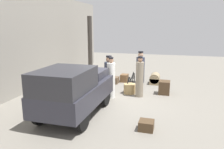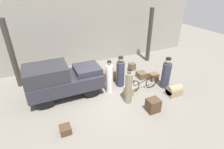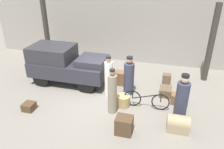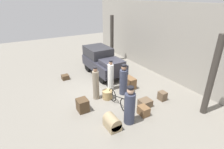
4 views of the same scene
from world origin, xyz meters
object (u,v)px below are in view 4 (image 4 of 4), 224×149
(trunk_umber_medium, at_px, (130,83))
(trunk_barrel_dark, at_px, (112,123))
(bicycle, at_px, (118,100))
(porter_lifting_near_truck, at_px, (130,107))
(porter_carrying_trunk, at_px, (123,81))
(truck, at_px, (102,60))
(porter_with_bicycle, at_px, (96,84))
(wicker_basket, at_px, (107,95))
(porter_standing_middle, at_px, (111,76))
(trunk_large_brown, at_px, (162,96))
(suitcase_black_upright, at_px, (83,105))
(suitcase_tan_flat, at_px, (65,77))
(trunk_wicker_pale, at_px, (145,103))
(suitcase_small_leather, at_px, (144,111))

(trunk_umber_medium, bearing_deg, trunk_barrel_dark, -47.18)
(bicycle, xyz_separation_m, porter_lifting_near_truck, (1.21, -0.23, 0.40))
(porter_carrying_trunk, xyz_separation_m, trunk_umber_medium, (-0.38, 0.70, -0.44))
(porter_lifting_near_truck, xyz_separation_m, trunk_umber_medium, (-2.43, 1.79, -0.44))
(truck, distance_m, porter_with_bicycle, 3.14)
(wicker_basket, height_order, porter_standing_middle, porter_standing_middle)
(truck, xyz_separation_m, trunk_umber_medium, (2.55, 0.40, -0.62))
(porter_with_bicycle, distance_m, trunk_large_brown, 3.37)
(truck, height_order, porter_with_bicycle, porter_with_bicycle)
(porter_carrying_trunk, relative_size, trunk_large_brown, 3.81)
(bicycle, height_order, suitcase_black_upright, bicycle)
(bicycle, xyz_separation_m, suitcase_tan_flat, (-4.16, -1.28, -0.20))
(trunk_barrel_dark, height_order, trunk_large_brown, trunk_barrel_dark)
(suitcase_tan_flat, distance_m, trunk_umber_medium, 4.08)
(bicycle, distance_m, porter_standing_middle, 1.75)
(porter_with_bicycle, relative_size, trunk_large_brown, 3.95)
(trunk_large_brown, height_order, suitcase_black_upright, suitcase_black_upright)
(porter_with_bicycle, height_order, trunk_barrel_dark, porter_with_bicycle)
(trunk_large_brown, xyz_separation_m, suitcase_black_upright, (-1.16, -3.78, 0.07))
(wicker_basket, relative_size, trunk_large_brown, 1.18)
(porter_standing_middle, bearing_deg, bicycle, -18.39)
(porter_lifting_near_truck, distance_m, trunk_umber_medium, 3.05)
(suitcase_tan_flat, height_order, trunk_wicker_pale, trunk_wicker_pale)
(porter_with_bicycle, height_order, porter_carrying_trunk, porter_with_bicycle)
(porter_carrying_trunk, distance_m, porter_standing_middle, 0.83)
(porter_standing_middle, height_order, trunk_umber_medium, porter_standing_middle)
(trunk_barrel_dark, relative_size, suitcase_tan_flat, 1.67)
(trunk_barrel_dark, distance_m, suitcase_small_leather, 1.61)
(porter_standing_middle, relative_size, suitcase_small_leather, 3.53)
(truck, height_order, porter_standing_middle, porter_standing_middle)
(truck, xyz_separation_m, suitcase_tan_flat, (-0.39, -2.43, -0.78))
(suitcase_tan_flat, bearing_deg, trunk_wicker_pale, 26.23)
(trunk_wicker_pale, bearing_deg, trunk_large_brown, 90.05)
(suitcase_black_upright, bearing_deg, trunk_umber_medium, 103.02)
(trunk_barrel_dark, bearing_deg, porter_with_bicycle, 169.51)
(bicycle, height_order, trunk_umber_medium, bicycle)
(truck, height_order, wicker_basket, truck)
(bicycle, relative_size, suitcase_tan_flat, 4.06)
(porter_standing_middle, bearing_deg, porter_with_bicycle, -68.01)
(porter_carrying_trunk, relative_size, suitcase_black_upright, 2.83)
(wicker_basket, relative_size, trunk_umber_medium, 0.70)
(bicycle, relative_size, trunk_wicker_pale, 3.08)
(porter_lifting_near_truck, xyz_separation_m, trunk_barrel_dark, (-0.06, -0.77, -0.49))
(porter_carrying_trunk, relative_size, porter_lifting_near_truck, 1.00)
(porter_with_bicycle, bearing_deg, suitcase_black_upright, -56.59)
(porter_with_bicycle, bearing_deg, trunk_umber_medium, 91.83)
(truck, xyz_separation_m, porter_carrying_trunk, (2.93, -0.29, -0.18))
(truck, height_order, suitcase_small_leather, truck)
(porter_carrying_trunk, bearing_deg, porter_standing_middle, -156.91)
(trunk_umber_medium, relative_size, trunk_wicker_pale, 1.33)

